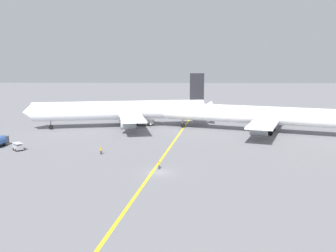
% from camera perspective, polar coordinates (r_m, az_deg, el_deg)
% --- Properties ---
extents(ground_plane, '(600.00, 600.00, 0.00)m').
position_cam_1_polar(ground_plane, '(66.92, -1.44, -7.05)').
color(ground_plane, slate).
extents(taxiway_stripe, '(16.87, 118.95, 0.01)m').
position_cam_1_polar(taxiway_stripe, '(76.53, -0.91, -4.91)').
color(taxiway_stripe, yellow).
rests_on(taxiway_stripe, ground).
extents(airliner_at_gate_left, '(55.73, 39.39, 16.02)m').
position_cam_1_polar(airliner_at_gate_left, '(112.99, -7.00, 2.37)').
color(airliner_at_gate_left, white).
rests_on(airliner_at_gate_left, ground).
extents(airliner_being_pushed, '(58.35, 38.13, 15.09)m').
position_cam_1_polar(airliner_being_pushed, '(106.49, 13.86, 1.59)').
color(airliner_being_pushed, white).
rests_on(airliner_being_pushed, ground).
extents(pushback_tug, '(8.78, 4.43, 2.96)m').
position_cam_1_polar(pushback_tug, '(116.77, -3.67, 0.73)').
color(pushback_tug, white).
rests_on(pushback_tug, ground).
extents(gse_fuel_bowser_stubby, '(2.18, 4.98, 2.40)m').
position_cam_1_polar(gse_fuel_bowser_stubby, '(95.19, -24.07, -2.06)').
color(gse_fuel_bowser_stubby, '#2D5199').
rests_on(gse_fuel_bowser_stubby, ground).
extents(gse_baggage_cart_near_cluster, '(3.03, 3.06, 1.71)m').
position_cam_1_polar(gse_baggage_cart_near_cluster, '(89.40, -21.83, -2.93)').
color(gse_baggage_cart_near_cluster, gray).
rests_on(gse_baggage_cart_near_cluster, ground).
extents(ground_crew_ramp_agent_by_cones, '(0.38, 0.45, 1.62)m').
position_cam_1_polar(ground_crew_ramp_agent_by_cones, '(80.81, -10.14, -3.67)').
color(ground_crew_ramp_agent_by_cones, black).
rests_on(ground_crew_ramp_agent_by_cones, ground).
extents(ground_crew_marshaller_foreground, '(0.50, 0.36, 1.57)m').
position_cam_1_polar(ground_crew_marshaller_foreground, '(68.71, -1.38, -5.90)').
color(ground_crew_marshaller_foreground, '#2D3351').
rests_on(ground_crew_marshaller_foreground, ground).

